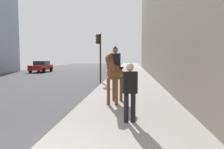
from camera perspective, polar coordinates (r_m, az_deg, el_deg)
The scene contains 4 objects.
mounted_horse_near at distance 9.02m, azimuth 0.66°, elevation 0.79°, with size 2.15×0.79×2.31m.
pedestrian_greeting at distance 6.40m, azimuth 4.55°, elevation -3.63°, with size 0.33×0.44×1.70m.
car_near_lane at distance 30.27m, azimuth -17.59°, elevation 1.98°, with size 3.97×2.00×1.44m.
traffic_light_near_curb at distance 16.99m, azimuth -3.28°, elevation 6.23°, with size 0.20×0.44×3.71m.
Camera 1 is at (-3.56, -2.04, 2.01)m, focal length 35.91 mm.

